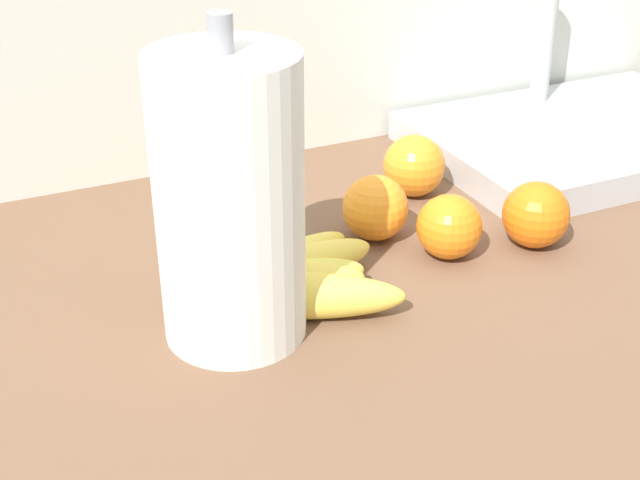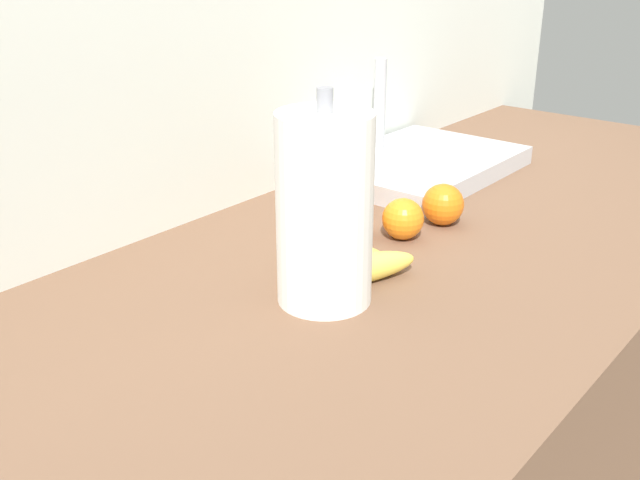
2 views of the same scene
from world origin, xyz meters
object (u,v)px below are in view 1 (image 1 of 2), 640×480
at_px(orange_front, 375,208).
at_px(paper_towel_roll, 230,202).
at_px(orange_right, 449,227).
at_px(orange_center, 418,165).
at_px(sink_basin, 583,135).
at_px(banana_bunch, 280,283).
at_px(orange_back_right, 536,215).

height_order(orange_front, paper_towel_roll, paper_towel_roll).
height_order(orange_right, orange_center, orange_center).
height_order(orange_front, sink_basin, sink_basin).
distance_m(banana_bunch, paper_towel_roll, 0.12).
xyz_separation_m(orange_back_right, orange_right, (-0.09, 0.02, -0.00)).
relative_size(orange_back_right, orange_front, 1.00).
bearing_deg(orange_center, orange_right, -107.83).
xyz_separation_m(orange_front, sink_basin, (0.35, 0.10, -0.01)).
height_order(orange_back_right, orange_center, orange_center).
distance_m(orange_back_right, orange_center, 0.16).
xyz_separation_m(banana_bunch, orange_right, (0.19, 0.01, 0.01)).
bearing_deg(orange_back_right, sink_basin, 40.56).
xyz_separation_m(paper_towel_roll, sink_basin, (0.54, 0.20, -0.10)).
bearing_deg(orange_right, paper_towel_roll, -171.50).
bearing_deg(paper_towel_roll, orange_center, 31.76).
bearing_deg(orange_center, banana_bunch, -146.94).
distance_m(orange_back_right, sink_basin, 0.27).
xyz_separation_m(banana_bunch, paper_towel_roll, (-0.05, -0.02, 0.10)).
bearing_deg(orange_front, banana_bunch, -151.18).
height_order(banana_bunch, orange_front, orange_front).
relative_size(banana_bunch, orange_front, 3.07).
bearing_deg(orange_back_right, paper_towel_roll, -176.72).
bearing_deg(orange_center, paper_towel_roll, -148.24).
relative_size(orange_back_right, paper_towel_roll, 0.25).
relative_size(banana_bunch, orange_back_right, 3.08).
xyz_separation_m(orange_back_right, orange_center, (-0.05, 0.16, 0.00)).
xyz_separation_m(orange_front, orange_center, (0.09, 0.07, 0.00)).
bearing_deg(orange_back_right, orange_front, 149.95).
height_order(orange_back_right, sink_basin, sink_basin).
xyz_separation_m(orange_back_right, paper_towel_roll, (-0.33, -0.02, 0.09)).
height_order(paper_towel_roll, sink_basin, paper_towel_roll).
relative_size(orange_center, sink_basin, 0.17).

